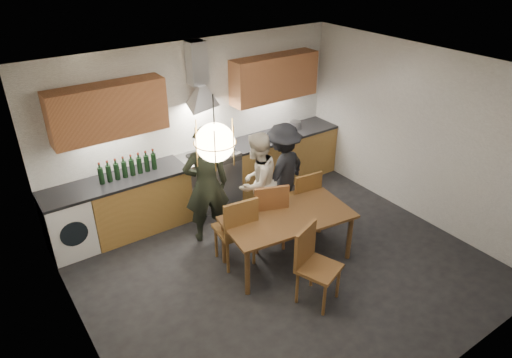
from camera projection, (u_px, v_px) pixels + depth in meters
ground at (282, 266)px, 6.12m from camera, size 5.00×5.00×0.00m
room_shell at (286, 151)px, 5.30m from camera, size 5.02×4.52×2.61m
counter_run at (210, 179)px, 7.32m from camera, size 5.00×0.62×0.90m
range_stove at (209, 180)px, 7.31m from camera, size 0.90×0.60×0.92m
wall_fixtures at (200, 92)px, 6.72m from camera, size 4.30×0.54×1.10m
pendant_lamp at (215, 142)px, 4.54m from camera, size 0.43×0.43×0.70m
dining_table at (288, 221)px, 5.94m from camera, size 1.78×1.05×0.71m
chair_back_left at (237, 227)px, 5.88m from camera, size 0.52×0.52×1.04m
chair_back_mid at (269, 212)px, 6.20m from camera, size 0.61×0.61×1.04m
chair_back_right at (303, 196)px, 6.65m from camera, size 0.48×0.48×0.96m
chair_front at (313, 260)px, 5.34m from camera, size 0.57×0.57×0.98m
person_left at (206, 185)px, 6.29m from camera, size 0.73×0.58×1.74m
person_mid at (257, 182)px, 6.59m from camera, size 0.89×0.80×1.52m
person_right at (282, 171)px, 6.90m from camera, size 1.10×0.84×1.52m
mixing_bowl at (273, 136)px, 7.63m from camera, size 0.29×0.29×0.06m
stock_pot at (295, 125)px, 7.98m from camera, size 0.22×0.22×0.13m
wine_bottles at (128, 166)px, 6.39m from camera, size 0.85×0.07×0.31m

